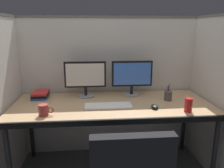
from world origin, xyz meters
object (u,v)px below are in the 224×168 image
Objects in this scene: monitor_left at (85,77)px; coffee_mug at (44,110)px; soda_can at (188,105)px; desk at (113,109)px; pen_cup at (168,96)px; keyboard_main at (108,106)px; book_stack at (41,94)px; monitor_right at (132,76)px; computer_mouse at (155,107)px.

monitor_left is 0.62m from coffee_mug.
monitor_left is at bearing 149.98° from soda_can.
desk is 0.65m from coffee_mug.
soda_can is (0.90, -0.52, -0.15)m from monitor_left.
pen_cup reaches higher than coffee_mug.
keyboard_main is at bearing 15.30° from coffee_mug.
soda_can is at bearing -20.80° from book_stack.
coffee_mug is at bearing -123.86° from monitor_left.
desk is 4.42× the size of keyboard_main.
monitor_left is 1.05m from soda_can.
soda_can reaches higher than keyboard_main.
coffee_mug is at bearing -148.92° from monitor_right.
soda_can is 0.97× the size of coffee_mug.
monitor_right reaches higher than book_stack.
keyboard_main is at bearing -166.60° from pen_cup.
soda_can is (0.64, -0.26, 0.11)m from desk.
desk is 11.41× the size of pen_cup.
pen_cup reaches higher than computer_mouse.
keyboard_main is at bearing -118.01° from desk.
monitor_left and monitor_right have the same top height.
keyboard_main is (-0.28, -0.35, -0.20)m from monitor_right.
keyboard_main is 0.77m from book_stack.
coffee_mug is (-1.16, -0.30, -0.00)m from pen_cup.
computer_mouse is (0.63, -0.42, -0.20)m from monitor_left.
monitor_right is 3.41× the size of coffee_mug.
monitor_right is at bearing 48.15° from desk.
monitor_right is at bearing 148.82° from pen_cup.
computer_mouse is 0.29m from pen_cup.
monitor_left is 0.50m from book_stack.
pen_cup reaches higher than soda_can.
desk is at bearing 61.99° from keyboard_main.
monitor_left is at bearing 121.67° from keyboard_main.
monitor_left is at bearing 56.14° from coffee_mug.
computer_mouse is at bearing -71.74° from monitor_right.
pen_cup is (1.29, -0.20, 0.01)m from book_stack.
monitor_left reaches higher than keyboard_main.
desk is at bearing -44.24° from monitor_left.
monitor_left is at bearing 146.55° from computer_mouse.
pen_cup reaches higher than desk.
pen_cup is at bearing 14.30° from coffee_mug.
computer_mouse is 0.58× the size of pen_cup.
computer_mouse is at bearing -23.61° from desk.
monitor_left reaches higher than coffee_mug.
monitor_left is 1.00× the size of keyboard_main.
monitor_right is 1.91× the size of book_stack.
computer_mouse is (0.37, -0.16, 0.07)m from desk.
coffee_mug is at bearing -165.70° from pen_cup.
soda_can is at bearing -20.96° from computer_mouse.
desk is 0.43m from monitor_right.
monitor_right is 4.48× the size of computer_mouse.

